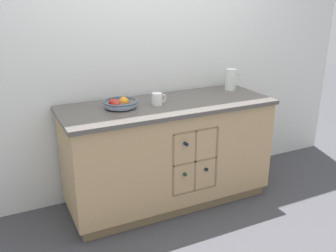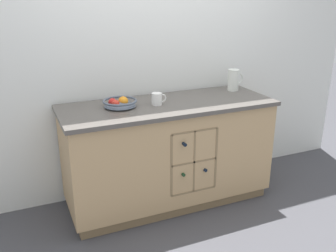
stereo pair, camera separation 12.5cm
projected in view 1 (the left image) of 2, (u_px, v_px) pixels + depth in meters
The scene contains 6 objects.
ground_plane at pixel (168, 199), 3.45m from camera, with size 14.00×14.00×0.00m, color #424247.
back_wall at pixel (149, 55), 3.35m from camera, with size 4.40×0.06×2.55m, color silver.
kitchen_island at pixel (168, 153), 3.29m from camera, with size 1.81×0.70×0.92m.
fruit_bowl at pixel (120, 103), 3.00m from camera, with size 0.28×0.28×0.09m.
white_pitcher at pixel (231, 79), 3.54m from camera, with size 0.16×0.11×0.20m.
ceramic_mug at pixel (157, 99), 3.08m from camera, with size 0.13×0.09×0.10m.
Camera 1 is at (-1.32, -2.72, 1.80)m, focal length 40.00 mm.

